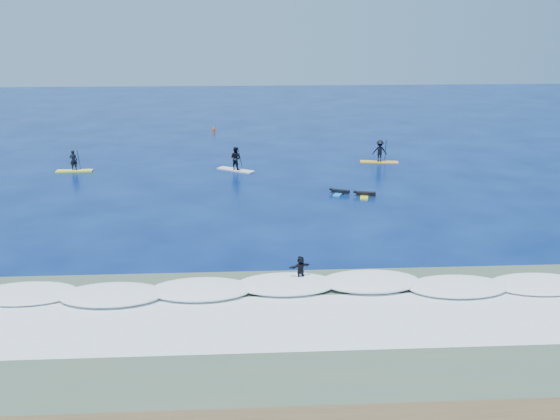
{
  "coord_description": "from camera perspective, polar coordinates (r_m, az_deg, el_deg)",
  "views": [
    {
      "loc": [
        -0.85,
        -36.52,
        12.29
      ],
      "look_at": [
        1.29,
        0.88,
        0.6
      ],
      "focal_mm": 40.0,
      "sensor_mm": 36.0,
      "label": 1
    }
  ],
  "objects": [
    {
      "name": "whitewater",
      "position": [
        26.55,
        -1.09,
        -10.24
      ],
      "size": [
        34.0,
        5.0,
        0.02
      ],
      "primitive_type": "cube",
      "color": "silver",
      "rests_on": "ground"
    },
    {
      "name": "prone_paddler_far",
      "position": [
        45.19,
        5.46,
        1.65
      ],
      "size": [
        1.45,
        1.93,
        0.39
      ],
      "rotation": [
        0.0,
        0.0,
        1.17
      ],
      "color": "blue",
      "rests_on": "ground"
    },
    {
      "name": "shallow_water",
      "position": [
        25.67,
        -1.0,
        -11.26
      ],
      "size": [
        90.0,
        13.0,
        0.01
      ],
      "primitive_type": "cube",
      "color": "#3E5441",
      "rests_on": "ground"
    },
    {
      "name": "ground",
      "position": [
        38.54,
        -1.85,
        -1.27
      ],
      "size": [
        160.0,
        160.0,
        0.0
      ],
      "primitive_type": "plane",
      "color": "#03113F",
      "rests_on": "ground"
    },
    {
      "name": "breaking_wave",
      "position": [
        29.24,
        -1.32,
        -7.52
      ],
      "size": [
        40.0,
        6.0,
        0.3
      ],
      "primitive_type": "cube",
      "color": "white",
      "rests_on": "ground"
    },
    {
      "name": "wave_surfer",
      "position": [
        29.81,
        1.88,
        -5.49
      ],
      "size": [
        1.8,
        1.11,
        1.26
      ],
      "rotation": [
        0.0,
        0.0,
        0.4
      ],
      "color": "white",
      "rests_on": "breaking_wave"
    },
    {
      "name": "sup_paddler_center",
      "position": [
        51.82,
        -4.08,
        4.55
      ],
      "size": [
        3.18,
        2.55,
        2.31
      ],
      "rotation": [
        0.0,
        0.0,
        -0.6
      ],
      "color": "silver",
      "rests_on": "ground"
    },
    {
      "name": "sup_paddler_right",
      "position": [
        55.25,
        9.1,
        5.22
      ],
      "size": [
        3.39,
        1.36,
        2.31
      ],
      "rotation": [
        0.0,
        0.0,
        -0.17
      ],
      "color": "gold",
      "rests_on": "ground"
    },
    {
      "name": "marker_buoy",
      "position": [
        69.23,
        -6.09,
        7.29
      ],
      "size": [
        0.32,
        0.32,
        0.76
      ],
      "rotation": [
        0.0,
        0.0,
        -0.09
      ],
      "color": "#D24512",
      "rests_on": "ground"
    },
    {
      "name": "sup_paddler_left",
      "position": [
        54.2,
        -18.33,
        4.03
      ],
      "size": [
        2.94,
        0.8,
        2.05
      ],
      "rotation": [
        0.0,
        0.0,
        0.02
      ],
      "color": "#F4F61A",
      "rests_on": "ground"
    },
    {
      "name": "prone_paddler_near",
      "position": [
        44.76,
        7.75,
        1.42
      ],
      "size": [
        1.58,
        2.06,
        0.42
      ],
      "rotation": [
        0.0,
        0.0,
        1.34
      ],
      "color": "yellow",
      "rests_on": "ground"
    }
  ]
}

